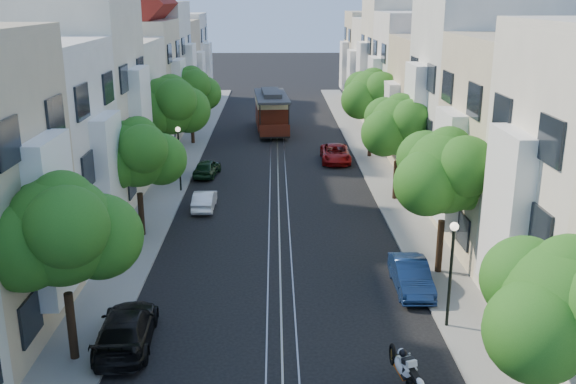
{
  "coord_description": "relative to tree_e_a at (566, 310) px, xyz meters",
  "views": [
    {
      "loc": [
        -0.21,
        -17.75,
        12.14
      ],
      "look_at": [
        0.47,
        14.68,
        2.2
      ],
      "focal_mm": 40.0,
      "sensor_mm": 36.0,
      "label": 1
    }
  ],
  "objects": [
    {
      "name": "ground",
      "position": [
        -7.26,
        31.02,
        -4.4
      ],
      "size": [
        200.0,
        200.0,
        0.0
      ],
      "primitive_type": "plane",
      "color": "black",
      "rests_on": "ground"
    },
    {
      "name": "sidewalk_east",
      "position": [
        -0.01,
        31.02,
        -4.34
      ],
      "size": [
        2.5,
        80.0,
        0.12
      ],
      "primitive_type": "cube",
      "color": "gray",
      "rests_on": "ground"
    },
    {
      "name": "sidewalk_west",
      "position": [
        -14.51,
        31.02,
        -4.34
      ],
      "size": [
        2.5,
        80.0,
        0.12
      ],
      "primitive_type": "cube",
      "color": "gray",
      "rests_on": "ground"
    },
    {
      "name": "rail_left",
      "position": [
        -7.81,
        31.02,
        -4.39
      ],
      "size": [
        0.06,
        80.0,
        0.02
      ],
      "primitive_type": "cube",
      "color": "gray",
      "rests_on": "ground"
    },
    {
      "name": "rail_slot",
      "position": [
        -7.26,
        31.02,
        -4.39
      ],
      "size": [
        0.06,
        80.0,
        0.02
      ],
      "primitive_type": "cube",
      "color": "gray",
      "rests_on": "ground"
    },
    {
      "name": "rail_right",
      "position": [
        -6.71,
        31.02,
        -4.39
      ],
      "size": [
        0.06,
        80.0,
        0.02
      ],
      "primitive_type": "cube",
      "color": "gray",
      "rests_on": "ground"
    },
    {
      "name": "lane_line",
      "position": [
        -7.26,
        31.02,
        -4.4
      ],
      "size": [
        0.08,
        80.0,
        0.01
      ],
      "primitive_type": "cube",
      "color": "tan",
      "rests_on": "ground"
    },
    {
      "name": "townhouses_east",
      "position": [
        4.61,
        30.94,
        0.79
      ],
      "size": [
        7.75,
        72.0,
        12.0
      ],
      "color": "beige",
      "rests_on": "ground"
    },
    {
      "name": "townhouses_west",
      "position": [
        -19.13,
        30.94,
        0.68
      ],
      "size": [
        7.75,
        72.0,
        11.76
      ],
      "color": "silver",
      "rests_on": "ground"
    },
    {
      "name": "tree_e_a",
      "position": [
        0.0,
        0.0,
        0.0
      ],
      "size": [
        4.72,
        3.87,
        6.27
      ],
      "color": "black",
      "rests_on": "ground"
    },
    {
      "name": "tree_e_b",
      "position": [
        0.0,
        12.0,
        0.34
      ],
      "size": [
        4.93,
        4.08,
        6.68
      ],
      "color": "black",
      "rests_on": "ground"
    },
    {
      "name": "tree_e_c",
      "position": [
        0.0,
        23.0,
        0.2
      ],
      "size": [
        4.84,
        3.99,
        6.52
      ],
      "color": "black",
      "rests_on": "ground"
    },
    {
      "name": "tree_e_d",
      "position": [
        0.0,
        34.0,
        0.47
      ],
      "size": [
        5.01,
        4.16,
        6.85
      ],
      "color": "black",
      "rests_on": "ground"
    },
    {
      "name": "tree_w_a",
      "position": [
        -14.4,
        5.0,
        0.34
      ],
      "size": [
        4.93,
        4.08,
        6.68
      ],
      "color": "black",
      "rests_on": "ground"
    },
    {
      "name": "tree_w_b",
      "position": [
        -14.4,
        17.0,
        0.0
      ],
      "size": [
        4.72,
        3.87,
        6.27
      ],
      "color": "black",
      "rests_on": "ground"
    },
    {
      "name": "tree_w_c",
      "position": [
        -14.4,
        28.0,
        0.67
      ],
      "size": [
        5.13,
        4.28,
        7.09
      ],
      "color": "black",
      "rests_on": "ground"
    },
    {
      "name": "tree_w_d",
      "position": [
        -14.4,
        39.0,
        0.2
      ],
      "size": [
        4.84,
        3.99,
        6.52
      ],
      "color": "black",
      "rests_on": "ground"
    },
    {
      "name": "lamp_east",
      "position": [
        -0.96,
        7.02,
        -1.55
      ],
      "size": [
        0.32,
        0.32,
        4.16
      ],
      "color": "black",
      "rests_on": "ground"
    },
    {
      "name": "lamp_west",
      "position": [
        -13.56,
        25.02,
        -1.55
      ],
      "size": [
        0.32,
        0.32,
        4.16
      ],
      "color": "black",
      "rests_on": "ground"
    },
    {
      "name": "sportbike_rider",
      "position": [
        -3.35,
        3.17,
        -3.66
      ],
      "size": [
        0.82,
        1.95,
        1.4
      ],
      "rotation": [
        0.0,
        0.0,
        0.37
      ],
      "color": "black",
      "rests_on": "ground"
    },
    {
      "name": "cable_car",
      "position": [
        -7.76,
        44.11,
        -2.33
      ],
      "size": [
        3.44,
        9.26,
        3.5
      ],
      "rotation": [
        0.0,
        0.0,
        0.07
      ],
      "color": "black",
      "rests_on": "ground"
    },
    {
      "name": "parked_car_e_mid",
      "position": [
        -1.66,
        10.35,
        -3.74
      ],
      "size": [
        1.43,
        4.02,
        1.32
      ],
      "primitive_type": "imported",
      "rotation": [
        0.0,
        0.0,
        -0.01
      ],
      "color": "#0D1E42",
      "rests_on": "ground"
    },
    {
      "name": "parked_car_e_far",
      "position": [
        -2.86,
        32.72,
        -3.75
      ],
      "size": [
        2.25,
        4.71,
        1.3
      ],
      "primitive_type": "imported",
      "rotation": [
        0.0,
        0.0,
        -0.02
      ],
      "color": "maroon",
      "rests_on": "ground"
    },
    {
      "name": "parked_car_w_near",
      "position": [
        -12.86,
        5.99,
        -3.72
      ],
      "size": [
        2.18,
        4.81,
        1.36
      ],
      "primitive_type": "imported",
      "rotation": [
        0.0,
        0.0,
        3.2
      ],
      "color": "black",
      "rests_on": "ground"
    },
    {
      "name": "parked_car_w_mid",
      "position": [
        -11.66,
        21.53,
        -3.84
      ],
      "size": [
        1.23,
        3.43,
        1.12
      ],
      "primitive_type": "imported",
      "rotation": [
        0.0,
        0.0,
        3.13
      ],
      "color": "white",
      "rests_on": "ground"
    },
    {
      "name": "parked_car_w_far",
      "position": [
        -12.24,
        28.83,
        -3.79
      ],
      "size": [
        1.9,
        3.72,
        1.21
      ],
      "primitive_type": "imported",
      "rotation": [
        0.0,
        0.0,
        3.0
      ],
      "color": "black",
      "rests_on": "ground"
    }
  ]
}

